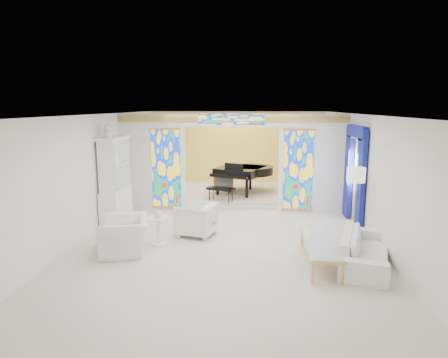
# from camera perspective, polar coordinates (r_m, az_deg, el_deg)

# --- Properties ---
(floor) EXTENTS (12.00, 12.00, 0.00)m
(floor) POSITION_cam_1_polar(r_m,az_deg,el_deg) (10.70, 0.51, -7.09)
(floor) COLOR silver
(floor) RESTS_ON ground
(ceiling) EXTENTS (7.00, 12.00, 0.02)m
(ceiling) POSITION_cam_1_polar(r_m,az_deg,el_deg) (10.20, 0.54, 9.20)
(ceiling) COLOR white
(ceiling) RESTS_ON wall_back
(wall_back) EXTENTS (7.00, 0.02, 3.00)m
(wall_back) POSITION_cam_1_polar(r_m,az_deg,el_deg) (16.28, 1.84, 4.35)
(wall_back) COLOR white
(wall_back) RESTS_ON floor
(wall_front) EXTENTS (7.00, 0.02, 3.00)m
(wall_front) POSITION_cam_1_polar(r_m,az_deg,el_deg) (4.56, -4.24, -11.68)
(wall_front) COLOR white
(wall_front) RESTS_ON floor
(wall_left) EXTENTS (0.02, 12.00, 3.00)m
(wall_left) POSITION_cam_1_polar(r_m,az_deg,el_deg) (11.12, -17.78, 1.03)
(wall_left) COLOR white
(wall_left) RESTS_ON floor
(wall_right) EXTENTS (0.02, 12.00, 3.00)m
(wall_right) POSITION_cam_1_polar(r_m,az_deg,el_deg) (10.72, 19.55, 0.59)
(wall_right) COLOR white
(wall_right) RESTS_ON floor
(partition_wall) EXTENTS (7.00, 0.22, 3.00)m
(partition_wall) POSITION_cam_1_polar(r_m,az_deg,el_deg) (12.29, 1.11, 3.10)
(partition_wall) COLOR white
(partition_wall) RESTS_ON floor
(stained_glass_left) EXTENTS (0.90, 0.04, 2.40)m
(stained_glass_left) POSITION_cam_1_polar(r_m,az_deg,el_deg) (12.51, -8.26, 1.49)
(stained_glass_left) COLOR gold
(stained_glass_left) RESTS_ON partition_wall
(stained_glass_right) EXTENTS (0.90, 0.04, 2.40)m
(stained_glass_right) POSITION_cam_1_polar(r_m,az_deg,el_deg) (12.30, 10.56, 1.27)
(stained_glass_right) COLOR gold
(stained_glass_right) RESTS_ON partition_wall
(stained_glass_transom) EXTENTS (2.00, 0.04, 0.34)m
(stained_glass_transom) POSITION_cam_1_polar(r_m,az_deg,el_deg) (12.09, 1.10, 8.53)
(stained_glass_transom) COLOR gold
(stained_glass_transom) RESTS_ON partition_wall
(alcove_platform) EXTENTS (6.80, 3.80, 0.18)m
(alcove_platform) POSITION_cam_1_polar(r_m,az_deg,el_deg) (14.63, 1.51, -1.93)
(alcove_platform) COLOR silver
(alcove_platform) RESTS_ON floor
(gold_curtain_back) EXTENTS (6.70, 0.10, 2.90)m
(gold_curtain_back) POSITION_cam_1_polar(r_m,az_deg,el_deg) (16.17, 1.82, 4.31)
(gold_curtain_back) COLOR #DCBD4C
(gold_curtain_back) RESTS_ON wall_back
(chandelier) EXTENTS (0.48, 0.48, 0.30)m
(chandelier) POSITION_cam_1_polar(r_m,az_deg,el_deg) (14.20, 2.36, 7.71)
(chandelier) COLOR #DB9A4C
(chandelier) RESTS_ON ceiling
(blue_drapes) EXTENTS (0.14, 1.85, 2.65)m
(blue_drapes) POSITION_cam_1_polar(r_m,az_deg,el_deg) (11.35, 18.17, 1.59)
(blue_drapes) COLOR navy
(blue_drapes) RESTS_ON wall_right
(china_cabinet) EXTENTS (0.56, 1.46, 2.72)m
(china_cabinet) POSITION_cam_1_polar(r_m,az_deg,el_deg) (11.62, -15.32, -0.10)
(china_cabinet) COLOR white
(china_cabinet) RESTS_ON floor
(armchair_left) EXTENTS (1.34, 1.45, 0.78)m
(armchair_left) POSITION_cam_1_polar(r_m,az_deg,el_deg) (9.19, -14.13, -7.81)
(armchair_left) COLOR silver
(armchair_left) RESTS_ON floor
(armchair_right) EXTENTS (1.10, 1.09, 0.83)m
(armchair_right) POSITION_cam_1_polar(r_m,az_deg,el_deg) (10.07, -3.95, -5.77)
(armchair_right) COLOR silver
(armchair_right) RESTS_ON floor
(sofa) EXTENTS (1.49, 2.43, 0.66)m
(sofa) POSITION_cam_1_polar(r_m,az_deg,el_deg) (8.74, 19.50, -9.48)
(sofa) COLOR white
(sofa) RESTS_ON floor
(side_table) EXTENTS (0.67, 0.67, 0.67)m
(side_table) POSITION_cam_1_polar(r_m,az_deg,el_deg) (9.51, -9.36, -6.72)
(side_table) COLOR white
(side_table) RESTS_ON floor
(vase) EXTENTS (0.23, 0.23, 0.20)m
(vase) POSITION_cam_1_polar(r_m,az_deg,el_deg) (9.42, -9.42, -4.80)
(vase) COLOR white
(vase) RESTS_ON side_table
(coffee_table) EXTENTS (0.69, 2.11, 0.47)m
(coffee_table) POSITION_cam_1_polar(r_m,az_deg,el_deg) (8.52, 13.61, -8.98)
(coffee_table) COLOR silver
(coffee_table) RESTS_ON floor
(floor_lamp) EXTENTS (0.46, 0.46, 1.78)m
(floor_lamp) POSITION_cam_1_polar(r_m,az_deg,el_deg) (10.01, 18.32, 0.10)
(floor_lamp) COLOR #DB9A4C
(floor_lamp) RESTS_ON floor
(grand_piano) EXTENTS (2.47, 2.89, 1.11)m
(grand_piano) POSITION_cam_1_polar(r_m,az_deg,el_deg) (14.16, 3.08, 1.11)
(grand_piano) COLOR black
(grand_piano) RESTS_ON alcove_platform
(tv_console) EXTENTS (0.71, 0.54, 0.76)m
(tv_console) POSITION_cam_1_polar(r_m,az_deg,el_deg) (13.76, -0.09, -0.24)
(tv_console) COLOR brown
(tv_console) RESTS_ON alcove_platform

